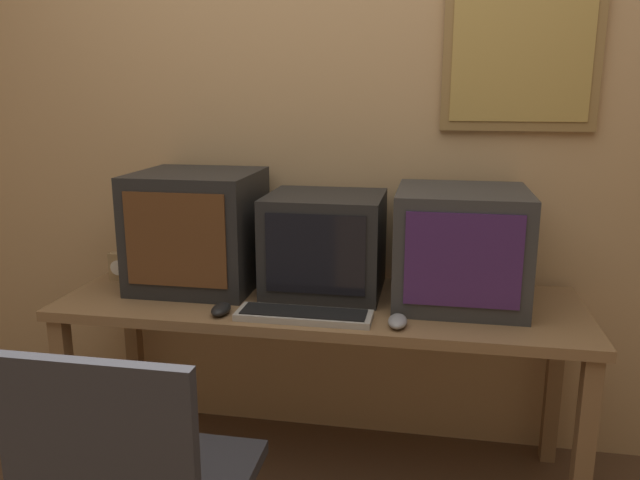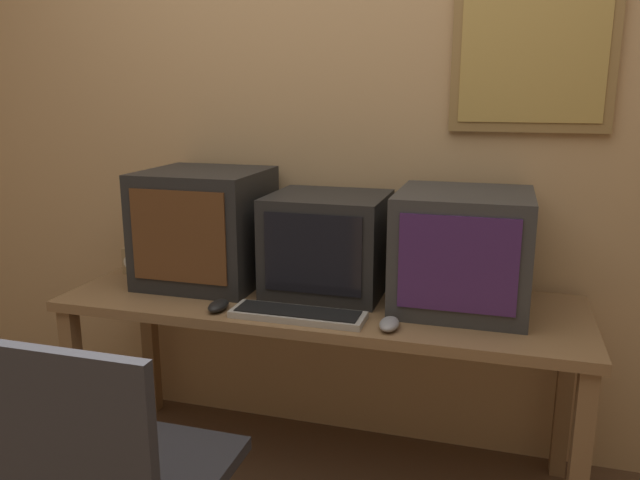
% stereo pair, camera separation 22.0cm
% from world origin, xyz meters
% --- Properties ---
extents(wall_back, '(8.00, 0.08, 2.60)m').
position_xyz_m(wall_back, '(0.01, 1.35, 1.30)').
color(wall_back, tan).
rests_on(wall_back, ground_plane).
extents(desk, '(1.86, 0.62, 0.71)m').
position_xyz_m(desk, '(0.00, 0.98, 0.63)').
color(desk, olive).
rests_on(desk, ground_plane).
extents(monitor_left, '(0.45, 0.44, 0.44)m').
position_xyz_m(monitor_left, '(-0.49, 1.06, 0.93)').
color(monitor_left, black).
rests_on(monitor_left, desk).
extents(monitor_center, '(0.42, 0.39, 0.36)m').
position_xyz_m(monitor_center, '(0.00, 1.08, 0.89)').
color(monitor_center, black).
rests_on(monitor_center, desk).
extents(monitor_right, '(0.45, 0.45, 0.40)m').
position_xyz_m(monitor_right, '(0.49, 1.05, 0.91)').
color(monitor_right, '#333333').
rests_on(monitor_right, desk).
extents(keyboard_main, '(0.45, 0.13, 0.03)m').
position_xyz_m(keyboard_main, '(-0.02, 0.77, 0.72)').
color(keyboard_main, '#A8A399').
rests_on(keyboard_main, desk).
extents(mouse_near_keyboard, '(0.06, 0.11, 0.04)m').
position_xyz_m(mouse_near_keyboard, '(0.29, 0.76, 0.73)').
color(mouse_near_keyboard, gray).
rests_on(mouse_near_keyboard, desk).
extents(mouse_far_corner, '(0.06, 0.11, 0.03)m').
position_xyz_m(mouse_far_corner, '(-0.30, 0.76, 0.73)').
color(mouse_far_corner, black).
rests_on(mouse_far_corner, desk).
extents(desk_clock, '(0.08, 0.05, 0.11)m').
position_xyz_m(desk_clock, '(-0.82, 1.07, 0.76)').
color(desk_clock, '#A38456').
rests_on(desk_clock, desk).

